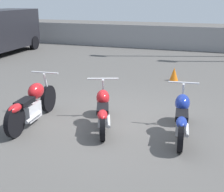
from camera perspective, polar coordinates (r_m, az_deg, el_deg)
name	(u,v)px	position (r m, az deg, el deg)	size (l,w,h in m)	color
ground_plane	(114,121)	(7.09, 0.40, -4.68)	(60.00, 60.00, 0.00)	#514F4C
fence_back	(180,38)	(17.10, 12.40, 10.24)	(40.00, 0.04, 1.25)	gray
motorcycle_slot_0	(32,104)	(7.07, -14.37, -1.42)	(0.67, 2.18, 1.02)	black
motorcycle_slot_1	(103,109)	(6.68, -1.66, -2.43)	(0.95, 1.88, 0.93)	black
motorcycle_slot_2	(182,116)	(6.38, 12.62, -3.61)	(0.64, 2.00, 0.97)	black
traffic_cone_near	(174,74)	(10.74, 11.28, 3.97)	(0.29, 0.29, 0.44)	orange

